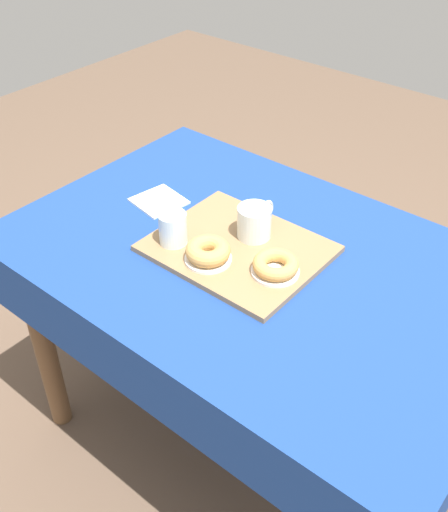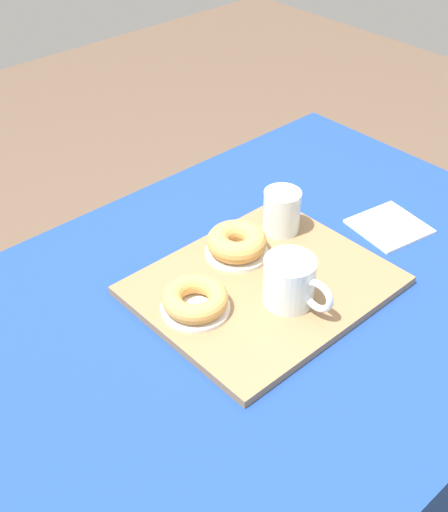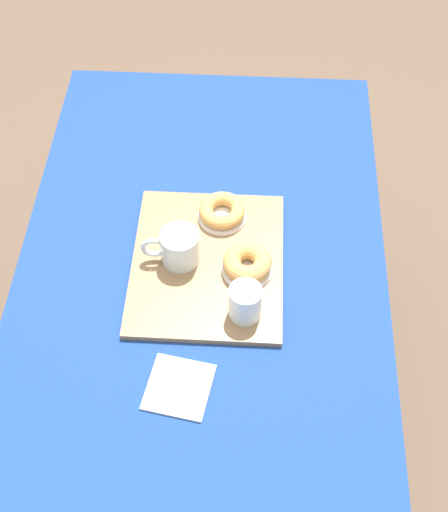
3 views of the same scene
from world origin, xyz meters
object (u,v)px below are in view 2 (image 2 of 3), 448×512
Objects in this scene: tea_mug_left at (290,283)px; sugar_donut_left at (195,299)px; serving_tray at (263,285)px; water_glass_near at (282,213)px; dining_table at (248,347)px; donut_plate_right at (237,252)px; paper_napkin at (389,227)px; sugar_donut_right at (237,242)px; donut_plate_left at (195,308)px.

sugar_donut_left is at bearing -34.36° from tea_mug_left.
water_glass_near is (-0.13, -0.09, 0.04)m from serving_tray.
serving_tray is at bearing -163.00° from dining_table.
serving_tray is 3.60× the size of donut_plate_right.
donut_plate_right is at bearing -157.17° from sugar_donut_left.
tea_mug_left reaches higher than serving_tray.
paper_napkin is (-0.31, -0.03, -0.05)m from tea_mug_left.
tea_mug_left is 0.16m from donut_plate_right.
sugar_donut_left is (0.13, -0.09, -0.02)m from tea_mug_left.
tea_mug_left is 0.15m from sugar_donut_right.
water_glass_near is 0.22m from paper_napkin.
sugar_donut_right reaches higher than donut_plate_right.
sugar_donut_left is at bearing -24.87° from dining_table.
paper_napkin is at bearing 144.58° from water_glass_near.
sugar_donut_left reaches higher than donut_plate_right.
serving_tray is 4.99× the size of water_glass_near.
serving_tray is 0.31m from paper_napkin.
donut_plate_left is 1.06× the size of sugar_donut_left.
sugar_donut_right reaches higher than serving_tray.
donut_plate_right reaches higher than paper_napkin.
water_glass_near reaches higher than sugar_donut_left.
sugar_donut_right is at bearing -98.67° from tea_mug_left.
tea_mug_left is 1.20× the size of sugar_donut_left.
sugar_donut_left is 1.00× the size of sugar_donut_right.
sugar_donut_right is at bearing -23.40° from paper_napkin.
dining_table is 0.15m from donut_plate_left.
donut_plate_left reaches higher than paper_napkin.
water_glass_near reaches higher than paper_napkin.
paper_napkin reaches higher than dining_table.
sugar_donut_right is 0.32m from paper_napkin.
dining_table is 0.17m from sugar_donut_left.
serving_tray is 3.60× the size of donut_plate_left.
sugar_donut_left reaches higher than dining_table.
donut_plate_left reaches higher than dining_table.
tea_mug_left is 0.16m from donut_plate_left.
paper_napkin is at bearing 156.60° from donut_plate_right.
dining_table is 3.05× the size of serving_tray.
serving_tray is at bearing -6.63° from paper_napkin.
sugar_donut_right is at bearing -157.17° from donut_plate_left.
dining_table is at bearing 155.13° from sugar_donut_left.
water_glass_near is 0.72× the size of donut_plate_right.
sugar_donut_left is 0.85× the size of paper_napkin.
donut_plate_right is (-0.02, -0.09, 0.01)m from serving_tray.
tea_mug_left is 1.58× the size of water_glass_near.
sugar_donut_left reaches higher than donut_plate_left.
dining_table is 15.23× the size of water_glass_near.
dining_table is 9.65× the size of tea_mug_left.
sugar_donut_right is (0.00, 0.00, 0.02)m from donut_plate_right.
tea_mug_left reaches higher than sugar_donut_right.
serving_tray is at bearing 33.43° from water_glass_near.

